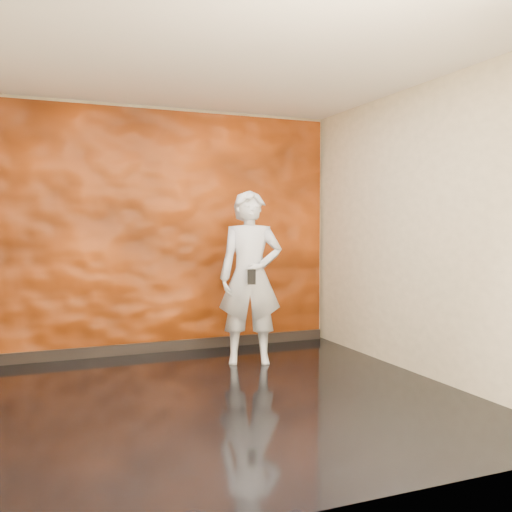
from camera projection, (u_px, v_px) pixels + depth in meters
name	position (u px, v px, depth m)	size (l,w,h in m)	color
room	(224.00, 231.00, 4.73)	(4.02, 4.02, 2.81)	black
feature_wall	(169.00, 232.00, 6.54)	(3.90, 0.06, 2.75)	#BF470E
baseboard	(170.00, 346.00, 6.57)	(3.90, 0.04, 0.12)	black
man	(250.00, 277.00, 5.98)	(0.66, 0.43, 1.81)	#A7ACB7
phone	(252.00, 277.00, 5.73)	(0.08, 0.02, 0.15)	black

